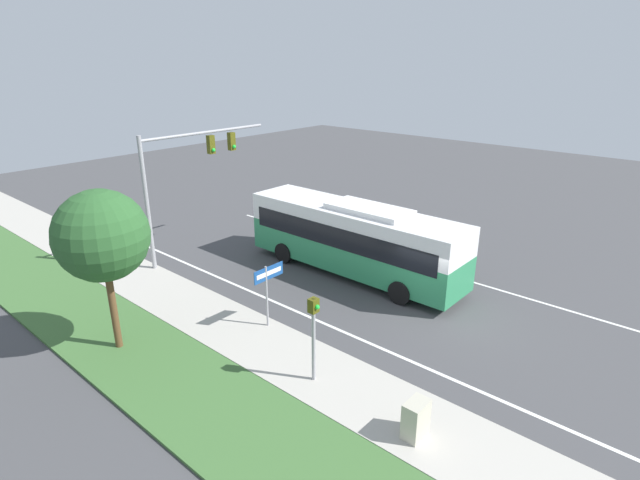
# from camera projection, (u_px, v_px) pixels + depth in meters

# --- Properties ---
(ground_plane) EXTENTS (80.00, 80.00, 0.00)m
(ground_plane) POSITION_uv_depth(u_px,v_px,m) (426.00, 309.00, 20.11)
(ground_plane) COLOR #424244
(sidewalk) EXTENTS (2.80, 80.00, 0.12)m
(sidewalk) POSITION_uv_depth(u_px,v_px,m) (327.00, 378.00, 15.70)
(sidewalk) COLOR #ADA89E
(sidewalk) RESTS_ON ground_plane
(grass_verge) EXTENTS (3.60, 80.00, 0.10)m
(grass_verge) POSITION_uv_depth(u_px,v_px,m) (250.00, 432.00, 13.44)
(grass_verge) COLOR #3D6633
(grass_verge) RESTS_ON ground_plane
(lane_divider_near) EXTENTS (0.14, 30.00, 0.01)m
(lane_divider_near) POSITION_uv_depth(u_px,v_px,m) (374.00, 345.00, 17.56)
(lane_divider_near) COLOR silver
(lane_divider_near) RESTS_ON ground_plane
(lane_divider_far) EXTENTS (0.14, 30.00, 0.01)m
(lane_divider_far) POSITION_uv_depth(u_px,v_px,m) (466.00, 280.00, 22.66)
(lane_divider_far) COLOR silver
(lane_divider_far) RESTS_ON ground_plane
(bus) EXTENTS (2.69, 10.75, 3.40)m
(bus) POSITION_uv_depth(u_px,v_px,m) (354.00, 236.00, 22.76)
(bus) COLOR #2D8956
(bus) RESTS_ON ground_plane
(signal_gantry) EXTENTS (7.19, 0.41, 6.35)m
(signal_gantry) POSITION_uv_depth(u_px,v_px,m) (186.00, 167.00, 23.69)
(signal_gantry) COLOR #939399
(signal_gantry) RESTS_ON ground_plane
(pedestrian_signal) EXTENTS (0.28, 0.34, 2.92)m
(pedestrian_signal) POSITION_uv_depth(u_px,v_px,m) (314.00, 326.00, 14.89)
(pedestrian_signal) COLOR #939399
(pedestrian_signal) RESTS_ON ground_plane
(street_sign) EXTENTS (1.40, 0.08, 2.51)m
(street_sign) POSITION_uv_depth(u_px,v_px,m) (268.00, 283.00, 18.11)
(street_sign) COLOR #939399
(street_sign) RESTS_ON ground_plane
(utility_cabinet) EXTENTS (0.74, 0.48, 1.07)m
(utility_cabinet) POSITION_uv_depth(u_px,v_px,m) (416.00, 419.00, 13.05)
(utility_cabinet) COLOR #B7B29E
(utility_cabinet) RESTS_ON sidewalk
(roadside_tree) EXTENTS (3.01, 3.01, 5.59)m
(roadside_tree) POSITION_uv_depth(u_px,v_px,m) (102.00, 236.00, 15.94)
(roadside_tree) COLOR brown
(roadside_tree) RESTS_ON grass_verge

